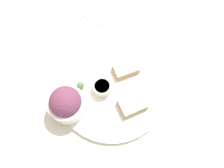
{
  "coord_description": "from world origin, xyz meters",
  "views": [
    {
      "loc": [
        -0.12,
        -0.23,
        0.66
      ],
      "look_at": [
        0.0,
        0.0,
        0.03
      ],
      "focal_mm": 35.0,
      "sensor_mm": 36.0,
      "label": 1
    }
  ],
  "objects_px": {
    "cheese_toast_near": "(133,105)",
    "wine_glass": "(68,160)",
    "sauce_ramekin": "(102,87)",
    "cheese_toast_far": "(126,69)",
    "salad_bowl": "(66,103)",
    "fork": "(90,19)",
    "napkin": "(192,68)"
  },
  "relations": [
    {
      "from": "cheese_toast_near",
      "to": "fork",
      "type": "xyz_separation_m",
      "value": [
        0.03,
        0.37,
        -0.02
      ]
    },
    {
      "from": "napkin",
      "to": "cheese_toast_near",
      "type": "bearing_deg",
      "value": -174.38
    },
    {
      "from": "cheese_toast_near",
      "to": "wine_glass",
      "type": "bearing_deg",
      "value": -162.4
    },
    {
      "from": "cheese_toast_near",
      "to": "wine_glass",
      "type": "xyz_separation_m",
      "value": [
        -0.22,
        -0.07,
        0.1
      ]
    },
    {
      "from": "sauce_ramekin",
      "to": "fork",
      "type": "height_order",
      "value": "sauce_ramekin"
    },
    {
      "from": "salad_bowl",
      "to": "fork",
      "type": "relative_size",
      "value": 0.69
    },
    {
      "from": "cheese_toast_far",
      "to": "fork",
      "type": "height_order",
      "value": "cheese_toast_far"
    },
    {
      "from": "fork",
      "to": "cheese_toast_near",
      "type": "bearing_deg",
      "value": -94.45
    },
    {
      "from": "salad_bowl",
      "to": "wine_glass",
      "type": "xyz_separation_m",
      "value": [
        -0.05,
        -0.16,
        0.07
      ]
    },
    {
      "from": "sauce_ramekin",
      "to": "wine_glass",
      "type": "height_order",
      "value": "wine_glass"
    },
    {
      "from": "sauce_ramekin",
      "to": "wine_glass",
      "type": "xyz_separation_m",
      "value": [
        -0.16,
        -0.16,
        0.09
      ]
    },
    {
      "from": "salad_bowl",
      "to": "sauce_ramekin",
      "type": "height_order",
      "value": "salad_bowl"
    },
    {
      "from": "sauce_ramekin",
      "to": "wine_glass",
      "type": "bearing_deg",
      "value": -135.56
    },
    {
      "from": "fork",
      "to": "cheese_toast_far",
      "type": "bearing_deg",
      "value": -87.63
    },
    {
      "from": "salad_bowl",
      "to": "wine_glass",
      "type": "bearing_deg",
      "value": -106.47
    },
    {
      "from": "salad_bowl",
      "to": "cheese_toast_near",
      "type": "xyz_separation_m",
      "value": [
        0.18,
        -0.09,
        -0.03
      ]
    },
    {
      "from": "cheese_toast_near",
      "to": "wine_glass",
      "type": "distance_m",
      "value": 0.25
    },
    {
      "from": "fork",
      "to": "wine_glass",
      "type": "bearing_deg",
      "value": -119.64
    },
    {
      "from": "wine_glass",
      "to": "sauce_ramekin",
      "type": "bearing_deg",
      "value": 44.44
    },
    {
      "from": "wine_glass",
      "to": "fork",
      "type": "distance_m",
      "value": 0.52
    },
    {
      "from": "salad_bowl",
      "to": "cheese_toast_far",
      "type": "xyz_separation_m",
      "value": [
        0.22,
        0.03,
        -0.03
      ]
    },
    {
      "from": "sauce_ramekin",
      "to": "fork",
      "type": "xyz_separation_m",
      "value": [
        0.09,
        0.28,
        -0.03
      ]
    },
    {
      "from": "napkin",
      "to": "fork",
      "type": "relative_size",
      "value": 1.06
    },
    {
      "from": "sauce_ramekin",
      "to": "fork",
      "type": "relative_size",
      "value": 0.36
    },
    {
      "from": "sauce_ramekin",
      "to": "cheese_toast_near",
      "type": "relative_size",
      "value": 0.69
    },
    {
      "from": "cheese_toast_far",
      "to": "wine_glass",
      "type": "distance_m",
      "value": 0.33
    },
    {
      "from": "cheese_toast_far",
      "to": "wine_glass",
      "type": "bearing_deg",
      "value": -144.67
    },
    {
      "from": "cheese_toast_near",
      "to": "fork",
      "type": "relative_size",
      "value": 0.53
    },
    {
      "from": "salad_bowl",
      "to": "napkin",
      "type": "xyz_separation_m",
      "value": [
        0.42,
        -0.06,
        -0.05
      ]
    },
    {
      "from": "salad_bowl",
      "to": "cheese_toast_far",
      "type": "distance_m",
      "value": 0.22
    },
    {
      "from": "sauce_ramekin",
      "to": "cheese_toast_far",
      "type": "bearing_deg",
      "value": 13.98
    },
    {
      "from": "salad_bowl",
      "to": "fork",
      "type": "bearing_deg",
      "value": 54.31
    }
  ]
}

